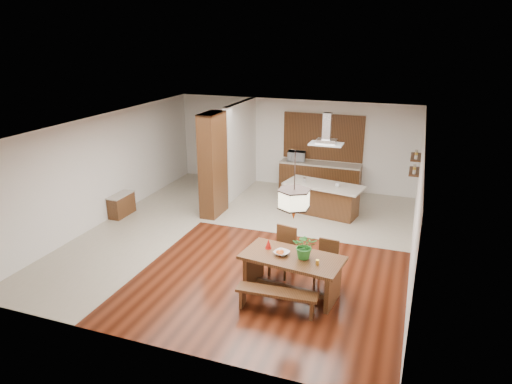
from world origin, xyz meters
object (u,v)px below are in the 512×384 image
at_px(hallway_console, 122,205).
at_px(range_hood, 327,129).
at_px(dining_bench, 277,301).
at_px(kitchen_island, 323,199).
at_px(pendant_lantern, 294,186).
at_px(foliage_plant, 305,246).
at_px(dining_table, 292,266).
at_px(fruit_bowl, 282,253).
at_px(island_cup, 337,185).
at_px(dining_chair_right, 326,264).
at_px(microwave, 297,156).
at_px(dining_chair_left, 282,252).

height_order(hallway_console, range_hood, range_hood).
bearing_deg(dining_bench, kitchen_island, 92.23).
height_order(pendant_lantern, kitchen_island, pendant_lantern).
xyz_separation_m(foliage_plant, range_hood, (-0.53, 4.38, 1.40)).
relative_size(dining_table, fruit_bowl, 7.03).
bearing_deg(dining_bench, island_cup, 87.73).
relative_size(fruit_bowl, island_cup, 2.41).
distance_m(dining_bench, pendant_lantern, 2.15).
bearing_deg(island_cup, dining_chair_right, -83.08).
distance_m(foliage_plant, island_cup, 4.26).
xyz_separation_m(hallway_console, microwave, (4.01, 4.03, 0.79)).
xyz_separation_m(dining_chair_right, pendant_lantern, (-0.56, -0.53, 1.77)).
bearing_deg(dining_bench, microwave, 102.22).
bearing_deg(microwave, fruit_bowl, -86.06).
xyz_separation_m(dining_table, dining_bench, (-0.09, -0.70, -0.38)).
height_order(pendant_lantern, range_hood, same).
bearing_deg(foliage_plant, kitchen_island, 96.90).
xyz_separation_m(hallway_console, dining_bench, (5.54, -3.05, -0.10)).
height_order(dining_chair_right, kitchen_island, dining_chair_right).
distance_m(hallway_console, foliage_plant, 6.36).
height_order(pendant_lantern, microwave, pendant_lantern).
relative_size(dining_chair_left, dining_chair_right, 1.10).
xyz_separation_m(dining_table, foliage_plant, (0.24, 0.01, 0.47)).
bearing_deg(microwave, pendant_lantern, -84.21).
xyz_separation_m(foliage_plant, island_cup, (-0.13, 4.25, -0.12)).
bearing_deg(hallway_console, dining_table, -22.67).
bearing_deg(pendant_lantern, dining_bench, -97.38).
relative_size(dining_bench, microwave, 2.69).
height_order(foliage_plant, fruit_bowl, foliage_plant).
distance_m(dining_chair_right, microwave, 6.28).
distance_m(hallway_console, fruit_bowl, 5.92).
height_order(dining_chair_right, fruit_bowl, dining_chair_right).
distance_m(dining_bench, range_hood, 5.57).
xyz_separation_m(dining_chair_left, foliage_plant, (0.65, -0.64, 0.54)).
distance_m(dining_chair_right, foliage_plant, 0.85).
height_order(dining_chair_left, microwave, microwave).
relative_size(dining_table, range_hood, 2.28).
xyz_separation_m(fruit_bowl, island_cup, (0.32, 4.26, 0.10)).
xyz_separation_m(dining_table, pendant_lantern, (0.00, 0.00, 1.65)).
relative_size(hallway_console, dining_chair_left, 0.84).
bearing_deg(fruit_bowl, microwave, 102.42).
xyz_separation_m(range_hood, island_cup, (0.39, -0.13, -1.52)).
distance_m(dining_bench, fruit_bowl, 0.95).
bearing_deg(dining_chair_right, microwave, 115.67).
relative_size(pendant_lantern, range_hood, 1.46).
relative_size(fruit_bowl, range_hood, 0.32).
bearing_deg(foliage_plant, dining_chair_right, 58.39).
xyz_separation_m(dining_table, island_cup, (0.11, 4.26, 0.35)).
height_order(kitchen_island, island_cup, island_cup).
distance_m(pendant_lantern, fruit_bowl, 1.41).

